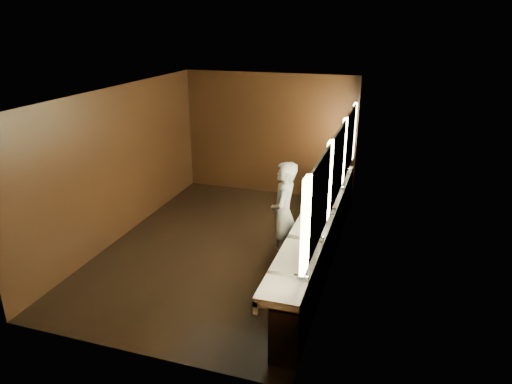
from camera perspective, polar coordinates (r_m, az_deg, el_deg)
floor at (r=8.44m, az=-4.15°, el=-6.77°), size 6.00×6.00×0.00m
ceiling at (r=7.57m, az=-4.71°, el=12.38°), size 4.00×6.00×0.02m
wall_back at (r=10.62m, az=1.63°, el=7.18°), size 4.00×0.02×2.80m
wall_front at (r=5.45m, az=-16.26°, el=-7.39°), size 4.00×0.02×2.80m
wall_left at (r=8.81m, az=-16.61°, el=3.44°), size 0.02×6.00×2.80m
wall_right at (r=7.41m, az=10.10°, el=0.77°), size 0.02×6.00×2.80m
sink_counter at (r=7.79m, az=8.17°, el=-5.34°), size 0.55×5.40×1.01m
mirror_band at (r=7.30m, az=10.12°, el=3.36°), size 0.06×5.03×1.15m
person at (r=7.51m, az=3.44°, el=-2.80°), size 0.48×0.69×1.80m
trash_bin at (r=7.53m, az=5.85°, el=-8.04°), size 0.42×0.42×0.56m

